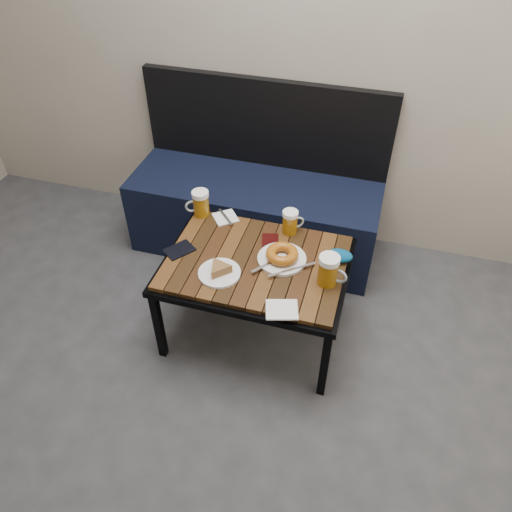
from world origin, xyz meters
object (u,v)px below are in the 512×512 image
(passport_navy, at_px, (179,250))
(bench, at_px, (256,207))
(cafe_table, at_px, (256,268))
(beer_mug_left, at_px, (200,203))
(knit_pouch, at_px, (339,256))
(plate_bagel, at_px, (282,256))
(beer_mug_right, at_px, (329,270))
(plate_pie, at_px, (219,271))
(beer_mug_centre, at_px, (290,222))
(passport_burgundy, at_px, (270,241))

(passport_navy, bearing_deg, bench, 112.53)
(bench, height_order, cafe_table, bench)
(beer_mug_left, height_order, knit_pouch, beer_mug_left)
(cafe_table, height_order, plate_bagel, plate_bagel)
(beer_mug_left, relative_size, beer_mug_right, 0.93)
(bench, bearing_deg, beer_mug_right, -53.10)
(plate_bagel, xyz_separation_m, knit_pouch, (0.25, 0.07, 0.00))
(cafe_table, distance_m, knit_pouch, 0.38)
(knit_pouch, bearing_deg, plate_bagel, -163.28)
(bench, distance_m, knit_pouch, 0.81)
(plate_pie, xyz_separation_m, knit_pouch, (0.49, 0.24, 0.01))
(beer_mug_centre, height_order, plate_pie, beer_mug_centre)
(passport_burgundy, bearing_deg, beer_mug_left, 150.49)
(beer_mug_left, bearing_deg, passport_navy, 62.25)
(passport_navy, bearing_deg, knit_pouch, 47.43)
(beer_mug_centre, distance_m, knit_pouch, 0.30)
(cafe_table, bearing_deg, beer_mug_centre, 67.79)
(plate_bagel, bearing_deg, bench, 116.10)
(beer_mug_left, relative_size, passport_burgundy, 1.25)
(bench, height_order, passport_navy, bench)
(plate_pie, relative_size, passport_navy, 1.45)
(bench, xyz_separation_m, plate_bagel, (0.30, -0.62, 0.22))
(beer_mug_left, height_order, plate_bagel, beer_mug_left)
(cafe_table, relative_size, plate_bagel, 3.12)
(beer_mug_right, distance_m, plate_pie, 0.47)
(beer_mug_centre, relative_size, passport_burgundy, 1.13)
(beer_mug_centre, bearing_deg, passport_navy, 177.77)
(cafe_table, relative_size, passport_navy, 6.48)
(knit_pouch, bearing_deg, plate_pie, -154.07)
(plate_bagel, bearing_deg, beer_mug_centre, 93.14)
(cafe_table, bearing_deg, plate_pie, -135.18)
(plate_bagel, bearing_deg, plate_pie, -145.88)
(passport_burgundy, bearing_deg, knit_pouch, -20.60)
(bench, height_order, beer_mug_centre, bench)
(beer_mug_centre, bearing_deg, plate_bagel, -120.11)
(passport_burgundy, bearing_deg, bench, 99.69)
(passport_navy, bearing_deg, beer_mug_right, 35.00)
(plate_pie, bearing_deg, beer_mug_centre, 58.43)
(beer_mug_left, height_order, beer_mug_right, beer_mug_right)
(plate_pie, height_order, passport_burgundy, plate_pie)
(beer_mug_left, relative_size, knit_pouch, 1.13)
(cafe_table, distance_m, passport_burgundy, 0.16)
(beer_mug_left, xyz_separation_m, passport_burgundy, (0.39, -0.11, -0.06))
(plate_bagel, xyz_separation_m, passport_navy, (-0.47, -0.07, -0.02))
(cafe_table, height_order, beer_mug_left, beer_mug_left)
(cafe_table, distance_m, beer_mug_left, 0.46)
(bench, distance_m, cafe_table, 0.70)
(plate_pie, height_order, knit_pouch, plate_pie)
(bench, distance_m, passport_burgundy, 0.59)
(cafe_table, bearing_deg, knit_pouch, 16.87)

